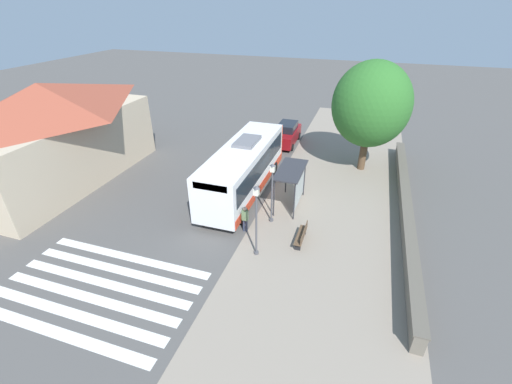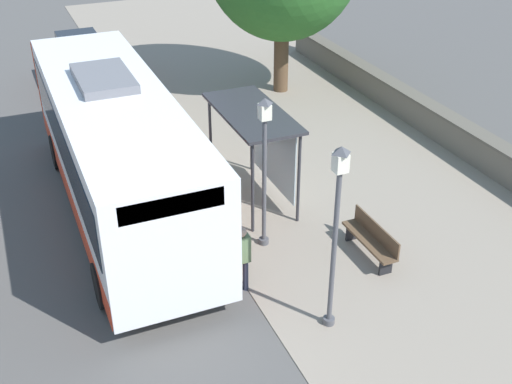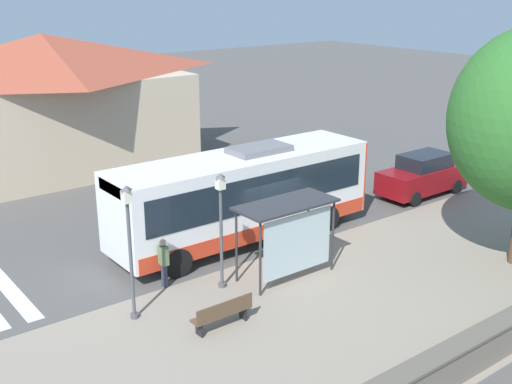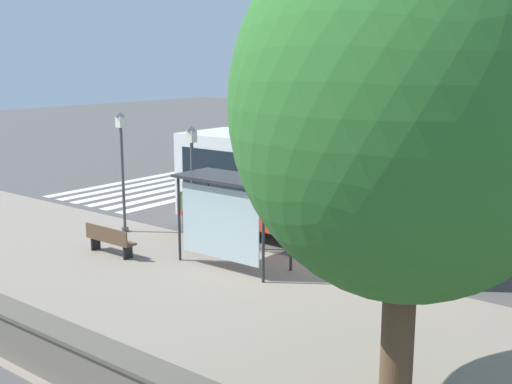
# 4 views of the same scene
# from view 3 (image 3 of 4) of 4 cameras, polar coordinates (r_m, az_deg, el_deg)

# --- Properties ---
(ground_plane) EXTENTS (120.00, 120.00, 0.00)m
(ground_plane) POSITION_cam_3_polar(r_m,az_deg,el_deg) (23.11, 2.12, -5.35)
(ground_plane) COLOR #514F4C
(ground_plane) RESTS_ON ground
(sidewalk_plaza) EXTENTS (9.00, 44.00, 0.02)m
(sidewalk_plaza) POSITION_cam_3_polar(r_m,az_deg,el_deg) (20.19, 10.39, -9.32)
(sidewalk_plaza) COLOR gray
(sidewalk_plaza) RESTS_ON ground
(stone_wall) EXTENTS (0.60, 20.00, 0.99)m
(stone_wall) POSITION_cam_3_polar(r_m,az_deg,el_deg) (17.89, 20.29, -12.32)
(stone_wall) COLOR #6B6356
(stone_wall) RESTS_ON ground
(background_building) EXTENTS (7.54, 14.00, 6.84)m
(background_building) POSITION_cam_3_polar(r_m,az_deg,el_deg) (33.64, -18.07, 7.58)
(background_building) COLOR #C6B293
(background_building) RESTS_ON ground
(bus) EXTENTS (2.75, 10.21, 3.50)m
(bus) POSITION_cam_3_polar(r_m,az_deg,el_deg) (23.53, -1.17, -0.16)
(bus) COLOR white
(bus) RESTS_ON ground
(bus_shelter) EXTENTS (1.53, 3.34, 2.55)m
(bus_shelter) POSITION_cam_3_polar(r_m,az_deg,el_deg) (20.42, 2.96, -2.31)
(bus_shelter) COLOR #2D2D33
(bus_shelter) RESTS_ON ground
(pedestrian) EXTENTS (0.34, 0.22, 1.63)m
(pedestrian) POSITION_cam_3_polar(r_m,az_deg,el_deg) (20.40, -8.22, -5.95)
(pedestrian) COLOR #2D3347
(pedestrian) RESTS_ON ground
(bench) EXTENTS (0.40, 1.85, 0.88)m
(bench) POSITION_cam_3_polar(r_m,az_deg,el_deg) (18.14, -2.98, -10.70)
(bench) COLOR brown
(bench) RESTS_ON ground
(street_lamp_near) EXTENTS (0.28, 0.28, 4.03)m
(street_lamp_near) POSITION_cam_3_polar(r_m,az_deg,el_deg) (18.13, -11.17, -4.34)
(street_lamp_near) COLOR #4C4C51
(street_lamp_near) RESTS_ON ground
(street_lamp_far) EXTENTS (0.28, 0.28, 3.77)m
(street_lamp_far) POSITION_cam_3_polar(r_m,az_deg,el_deg) (19.70, -3.13, -2.58)
(street_lamp_far) COLOR #4C4C51
(street_lamp_far) RESTS_ON ground
(parked_car_behind_bus) EXTENTS (1.85, 4.45, 1.90)m
(parked_car_behind_bus) POSITION_cam_3_polar(r_m,az_deg,el_deg) (29.81, 14.59, 1.46)
(parked_car_behind_bus) COLOR maroon
(parked_car_behind_bus) RESTS_ON ground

